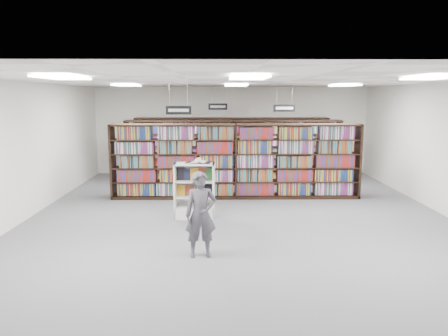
{
  "coord_description": "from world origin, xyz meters",
  "views": [
    {
      "loc": [
        -0.5,
        -10.19,
        2.86
      ],
      "look_at": [
        -0.35,
        0.5,
        1.1
      ],
      "focal_mm": 35.0,
      "sensor_mm": 36.0,
      "label": 1
    }
  ],
  "objects_px": {
    "bookshelf_row_near": "(236,161)",
    "open_book": "(198,161)",
    "shopper": "(201,215)",
    "endcap_display": "(195,199)"
  },
  "relations": [
    {
      "from": "bookshelf_row_near",
      "to": "open_book",
      "type": "relative_size",
      "value": 11.15
    },
    {
      "from": "open_book",
      "to": "endcap_display",
      "type": "bearing_deg",
      "value": -142.4
    },
    {
      "from": "bookshelf_row_near",
      "to": "open_book",
      "type": "xyz_separation_m",
      "value": [
        -0.97,
        -2.04,
        0.3
      ]
    },
    {
      "from": "bookshelf_row_near",
      "to": "open_book",
      "type": "bearing_deg",
      "value": -115.38
    },
    {
      "from": "endcap_display",
      "to": "open_book",
      "type": "distance_m",
      "value": 0.9
    },
    {
      "from": "bookshelf_row_near",
      "to": "endcap_display",
      "type": "distance_m",
      "value": 2.41
    },
    {
      "from": "open_book",
      "to": "shopper",
      "type": "distance_m",
      "value": 2.68
    },
    {
      "from": "open_book",
      "to": "shopper",
      "type": "relative_size",
      "value": 0.4
    },
    {
      "from": "bookshelf_row_near",
      "to": "shopper",
      "type": "bearing_deg",
      "value": -99.83
    },
    {
      "from": "bookshelf_row_near",
      "to": "shopper",
      "type": "relative_size",
      "value": 4.51
    }
  ]
}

